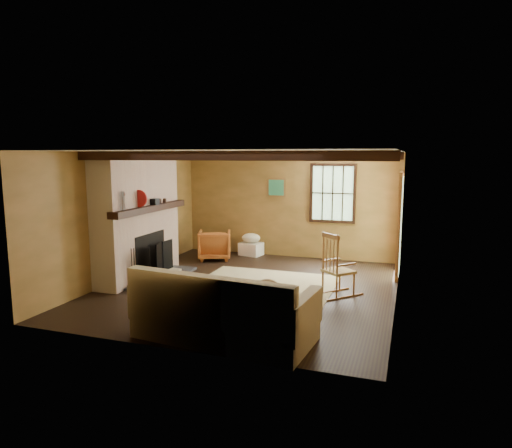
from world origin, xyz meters
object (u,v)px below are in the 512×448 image
at_px(laundry_basket, 251,249).
at_px(fireplace, 139,221).
at_px(rocking_chair, 337,269).
at_px(sofa, 223,315).
at_px(armchair, 215,245).

bearing_deg(laundry_basket, fireplace, -118.10).
xyz_separation_m(rocking_chair, sofa, (-1.07, -2.34, -0.12)).
bearing_deg(fireplace, sofa, -40.31).
xyz_separation_m(sofa, laundry_basket, (-1.33, 4.83, -0.18)).
bearing_deg(rocking_chair, laundry_basket, -4.14).
xyz_separation_m(rocking_chair, laundry_basket, (-2.40, 2.49, -0.30)).
distance_m(fireplace, armchair, 2.17).
height_order(rocking_chair, sofa, rocking_chair).
bearing_deg(laundry_basket, rocking_chair, -46.05).
xyz_separation_m(fireplace, sofa, (2.69, -2.28, -0.77)).
bearing_deg(laundry_basket, sofa, -74.65).
bearing_deg(armchair, laundry_basket, -155.55).
bearing_deg(sofa, laundry_basket, 111.33).
height_order(fireplace, armchair, fireplace).
relative_size(rocking_chair, armchair, 1.49).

